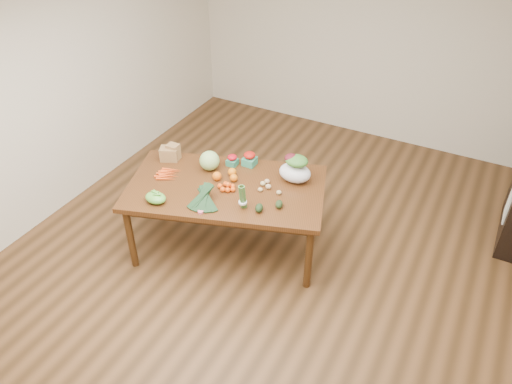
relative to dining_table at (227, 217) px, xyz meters
The scene contains 24 objects.
floor 0.62m from the dining_table, ahead, with size 6.00×6.00×0.00m, color brown.
room_walls 1.09m from the dining_table, ahead, with size 5.02×6.02×2.70m.
dining_table is the anchor object (origin of this frame).
dish_towel 2.80m from the dining_table, 28.96° to the left, with size 0.02×0.28×0.45m, color white.
paper_bag 0.89m from the dining_table, 169.56° to the left, with size 0.24×0.20×0.17m, color #986F44, non-canonical shape.
cabbage 0.58m from the dining_table, 148.27° to the left, with size 0.20×0.20×0.20m, color #AED078.
strawberry_basket_a 0.56m from the dining_table, 110.35° to the left, with size 0.10×0.10×0.09m, color red, non-canonical shape.
strawberry_basket_b 0.61m from the dining_table, 87.12° to the left, with size 0.13×0.13×0.11m, color #B71D0C, non-canonical shape.
orange_a 0.44m from the dining_table, 158.90° to the left, with size 0.09×0.09×0.09m, color #FF610F.
orange_b 0.46m from the dining_table, 101.28° to the left, with size 0.08×0.08×0.08m, color #FFA20F.
orange_c 0.43m from the dining_table, 76.31° to the left, with size 0.08×0.08×0.08m, color #EB540E.
mandarin_cluster 0.42m from the dining_table, 38.04° to the right, with size 0.18×0.18×0.08m, color #F3580E, non-canonical shape.
carrots 0.72m from the dining_table, behind, with size 0.22×0.22×0.03m, color #EA4A13, non-canonical shape.
snap_pea_bag 0.79m from the dining_table, 130.57° to the right, with size 0.20×0.15×0.09m, color #65AC3A.
kale_bunch 0.58m from the dining_table, 93.35° to the right, with size 0.32×0.40×0.16m, color black, non-canonical shape.
asparagus_bundle 0.63m from the dining_table, 35.55° to the right, with size 0.08×0.08×0.25m, color #4E873E, non-canonical shape.
potato_a 0.53m from the dining_table, 29.47° to the left, with size 0.05×0.05×0.04m, color tan.
potato_b 0.52m from the dining_table, 13.16° to the left, with size 0.05×0.04×0.04m, color tan.
potato_c 0.57m from the dining_table, 21.87° to the left, with size 0.06×0.05×0.05m, color tan.
potato_d 0.56m from the dining_table, 34.42° to the left, with size 0.05×0.05×0.05m, color tan.
potato_e 0.65m from the dining_table, 13.01° to the left, with size 0.05×0.04×0.04m, color tan.
avocado_a 0.64m from the dining_table, 22.85° to the right, with size 0.07×0.10×0.07m, color black.
avocado_b 0.72m from the dining_table, ahead, with size 0.07×0.10×0.07m, color black.
salad_bag 0.83m from the dining_table, 36.22° to the left, with size 0.32×0.24×0.24m, color silver, non-canonical shape.
Camera 1 is at (1.57, -3.24, 3.50)m, focal length 35.00 mm.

